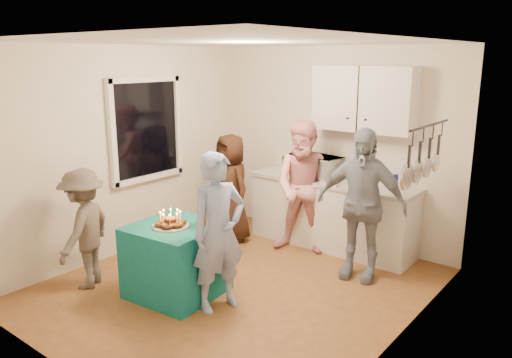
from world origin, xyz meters
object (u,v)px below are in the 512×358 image
Objects in this scene: party_table at (177,260)px; microwave at (321,167)px; woman_back_right at (361,204)px; man_birthday at (219,232)px; punch_jar at (209,208)px; woman_back_center at (305,188)px; woman_back_left at (231,188)px; counter at (331,215)px; child_near_left at (84,229)px.

microwave is at bearing 79.25° from party_table.
man_birthday is at bearing -126.62° from woman_back_right.
party_table is (-0.42, -2.20, -0.67)m from microwave.
microwave is at bearing 85.07° from punch_jar.
microwave is at bearing 20.72° from man_birthday.
party_table is 0.70m from man_birthday.
woman_back_right is at bearing -35.73° from woman_back_center.
party_table is 1.93m from woman_back_center.
woman_back_left is (-0.85, 1.31, -0.19)m from punch_jar.
woman_back_center is at bearing 29.89° from woman_back_left.
counter is 1.67× the size of child_near_left.
man_birthday reaches higher than woman_back_left.
man_birthday is 1.08× the size of woman_back_left.
party_table is (-0.59, -2.20, -0.05)m from counter.
man_birthday is (0.14, -2.15, -0.26)m from microwave.
punch_jar is (-0.17, -1.95, -0.12)m from microwave.
man_birthday is (0.56, 0.06, 0.41)m from party_table.
counter is 1.39× the size of man_birthday.
woman_back_left is 1.06m from woman_back_center.
counter is 2.18m from man_birthday.
woman_back_right reaches higher than woman_back_center.
party_table is at bearing -139.93° from woman_back_right.
woman_back_center reaches higher than microwave.
child_near_left reaches higher than counter.
microwave is 2.34m from party_table.
woman_back_center is at bearing 77.05° from party_table.
woman_back_left is 2.07m from child_near_left.
party_table is 0.58× the size of woman_back_left.
child_near_left is (-1.47, -0.54, -0.14)m from man_birthday.
woman_back_right is at bearing -9.41° from man_birthday.
child_near_left is at bearing -147.87° from punch_jar.
child_near_left is at bearing -147.44° from woman_back_right.
counter is at bearing 123.23° from child_near_left.
party_table is at bearing 113.06° from man_birthday.
child_near_left is at bearing -140.06° from woman_back_center.
woman_back_right is (1.91, 0.01, 0.13)m from woman_back_left.
woman_back_right is at bearing -41.24° from counter.
woman_back_center is at bearing 21.46° from man_birthday.
punch_jar is 1.40m from child_near_left.
woman_back_right is (1.31, 1.57, 0.48)m from party_table.
punch_jar is 0.23× the size of woman_back_left.
punch_jar is 0.26× the size of child_near_left.
woman_back_left is at bearing 143.88° from child_near_left.
party_table is at bearing -122.95° from woman_back_center.
woman_back_left is at bearing -151.87° from counter.
man_birthday reaches higher than counter.
woman_back_center is 1.29× the size of child_near_left.
woman_back_left is at bearing 122.99° from punch_jar.
punch_jar is at bearing -41.38° from woman_back_left.
woman_back_right is (0.89, -0.63, -0.19)m from microwave.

